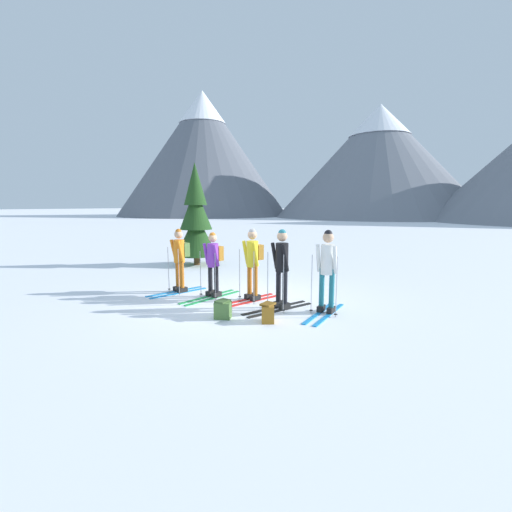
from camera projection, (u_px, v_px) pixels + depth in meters
ground_plane at (244, 300)px, 8.42m from camera, size 400.00×400.00×0.00m
skier_in_orange at (180, 257)px, 9.08m from camera, size 0.72×1.65×1.68m
skier_in_purple at (213, 261)px, 8.61m from camera, size 0.61×1.80×1.62m
skier_in_yellow at (253, 260)px, 8.29m from camera, size 0.77×1.69×1.74m
skier_in_black at (281, 266)px, 7.60m from camera, size 0.92×1.78×1.77m
skier_in_white at (327, 268)px, 7.29m from camera, size 0.61×1.73×1.78m
pine_tree_near at (196, 219)px, 13.14m from camera, size 1.59×1.59×3.85m
backpack_on_snow_front at (223, 309)px, 7.05m from camera, size 0.39×0.35×0.38m
backpack_on_snow_beside at (268, 313)px, 6.84m from camera, size 0.37×0.40×0.38m
mountain_ridge_distant at (476, 150)px, 51.73m from camera, size 129.39×50.42×25.32m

